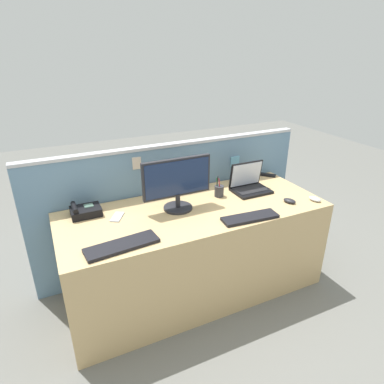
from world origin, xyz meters
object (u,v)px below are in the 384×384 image
desk_phone (85,211)px  cell_phone_silver_slab (117,217)px  desktop_monitor (177,182)px  computer_mouse_right_hand (290,201)px  laptop (249,183)px  pen_cup (219,191)px  keyboard_main (122,245)px  tv_remote (266,175)px  keyboard_spare (250,217)px  computer_mouse_left_hand (315,199)px

desk_phone → cell_phone_silver_slab: 0.24m
desktop_monitor → computer_mouse_right_hand: bearing=-19.0°
desktop_monitor → laptop: size_ratio=1.72×
pen_cup → cell_phone_silver_slab: pen_cup is taller
pen_cup → cell_phone_silver_slab: 0.84m
keyboard_main → tv_remote: bearing=15.7°
laptop → computer_mouse_right_hand: laptop is taller
desktop_monitor → cell_phone_silver_slab: size_ratio=3.68×
computer_mouse_right_hand → keyboard_spare: bearing=169.7°
desktop_monitor → cell_phone_silver_slab: bearing=173.7°
laptop → computer_mouse_left_hand: size_ratio=3.06×
keyboard_spare → computer_mouse_left_hand: 0.64m
desktop_monitor → computer_mouse_left_hand: size_ratio=5.29×
keyboard_main → cell_phone_silver_slab: bearing=74.9°
computer_mouse_right_hand → keyboard_main: bearing=160.3°
desk_phone → computer_mouse_left_hand: (1.69, -0.53, -0.02)m
keyboard_main → pen_cup: pen_cup is taller
computer_mouse_right_hand → laptop: bearing=92.4°
pen_cup → keyboard_spare: bearing=-88.6°
desk_phone → tv_remote: size_ratio=1.25×
computer_mouse_right_hand → desk_phone: bearing=140.5°
desk_phone → keyboard_main: size_ratio=0.47×
desktop_monitor → computer_mouse_left_hand: desktop_monitor is taller
desk_phone → desktop_monitor: bearing=-15.7°
keyboard_main → computer_mouse_right_hand: bearing=-3.4°
desk_phone → computer_mouse_left_hand: size_ratio=2.13×
desktop_monitor → keyboard_main: size_ratio=1.16×
pen_cup → cell_phone_silver_slab: (-0.84, -0.01, -0.04)m
computer_mouse_right_hand → cell_phone_silver_slab: (-1.29, 0.34, -0.01)m
computer_mouse_left_hand → tv_remote: (-0.02, 0.61, -0.01)m
keyboard_spare → tv_remote: 0.89m
keyboard_main → computer_mouse_left_hand: 1.56m
computer_mouse_right_hand → pen_cup: 0.56m
laptop → pen_cup: (-0.29, 0.00, -0.02)m
computer_mouse_left_hand → tv_remote: bearing=78.3°
pen_cup → desk_phone: bearing=173.0°
laptop → tv_remote: bearing=31.1°
computer_mouse_left_hand → tv_remote: 0.61m
desk_phone → keyboard_spare: bearing=-28.0°
desktop_monitor → cell_phone_silver_slab: 0.50m
desktop_monitor → computer_mouse_left_hand: 1.11m
laptop → desk_phone: bearing=174.5°
tv_remote → keyboard_spare: bearing=-177.0°
desktop_monitor → keyboard_spare: bearing=-43.1°
keyboard_spare → computer_mouse_right_hand: computer_mouse_right_hand is taller
computer_mouse_left_hand → cell_phone_silver_slab: size_ratio=0.70×
keyboard_spare → laptop: bearing=62.0°
desk_phone → computer_mouse_right_hand: size_ratio=2.13×
keyboard_spare → cell_phone_silver_slab: size_ratio=2.89×
cell_phone_silver_slab → desk_phone: bearing=177.5°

